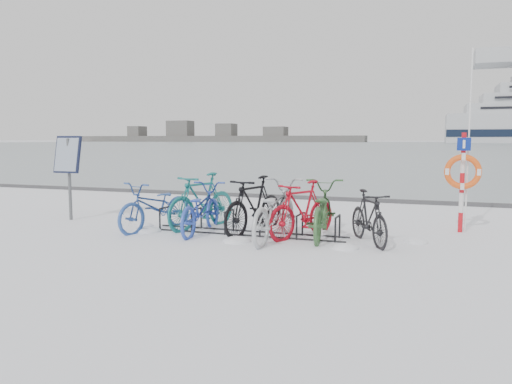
{
  "coord_description": "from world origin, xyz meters",
  "views": [
    {
      "loc": [
        3.4,
        -9.04,
        1.87
      ],
      "look_at": [
        -0.01,
        0.6,
        0.77
      ],
      "focal_mm": 35.0,
      "sensor_mm": 36.0,
      "label": 1
    }
  ],
  "objects": [
    {
      "name": "ground",
      "position": [
        0.0,
        0.0,
        0.0
      ],
      "size": [
        900.0,
        900.0,
        0.0
      ],
      "primitive_type": "plane",
      "color": "white",
      "rests_on": "ground"
    },
    {
      "name": "ice_sheet",
      "position": [
        0.0,
        155.0,
        0.01
      ],
      "size": [
        400.0,
        298.0,
        0.02
      ],
      "primitive_type": "cube",
      "color": "#94A0A7",
      "rests_on": "ground"
    },
    {
      "name": "quay_edge",
      "position": [
        0.0,
        5.9,
        0.05
      ],
      "size": [
        400.0,
        0.25,
        0.1
      ],
      "primitive_type": "cube",
      "color": "#3F3F42",
      "rests_on": "ground"
    },
    {
      "name": "bike_rack",
      "position": [
        0.0,
        0.0,
        0.18
      ],
      "size": [
        4.0,
        0.48,
        0.46
      ],
      "color": "black",
      "rests_on": "ground"
    },
    {
      "name": "info_board",
      "position": [
        -4.43,
        0.25,
        1.39
      ],
      "size": [
        0.65,
        0.26,
        1.93
      ],
      "rotation": [
        0.0,
        0.0,
        0.02
      ],
      "color": "#595B5E",
      "rests_on": "ground"
    },
    {
      "name": "lifebuoy_station",
      "position": [
        3.98,
        1.55,
        1.21
      ],
      "size": [
        0.69,
        0.21,
        3.61
      ],
      "color": "red",
      "rests_on": "ground"
    },
    {
      "name": "shoreline",
      "position": [
        -122.02,
        260.0,
        2.79
      ],
      "size": [
        180.0,
        12.0,
        9.5
      ],
      "color": "#4F4F4F",
      "rests_on": "ground"
    },
    {
      "name": "bike_0",
      "position": [
        -1.91,
        -0.16,
        0.52
      ],
      "size": [
        1.18,
        2.1,
        1.04
      ],
      "primitive_type": "imported",
      "rotation": [
        0.0,
        0.0,
        -0.26
      ],
      "color": "#2E51A0",
      "rests_on": "ground"
    },
    {
      "name": "bike_1",
      "position": [
        -1.11,
        0.33,
        0.6
      ],
      "size": [
        1.12,
        2.06,
        1.19
      ],
      "primitive_type": "imported",
      "rotation": [
        0.0,
        0.0,
        -0.3
      ],
      "color": "#197070",
      "rests_on": "ground"
    },
    {
      "name": "bike_2",
      "position": [
        -0.91,
        -0.17,
        0.51
      ],
      "size": [
        0.82,
        1.99,
        1.02
      ],
      "primitive_type": "imported",
      "rotation": [
        0.0,
        0.0,
        3.22
      ],
      "color": "#2D4BBA",
      "rests_on": "ground"
    },
    {
      "name": "bike_3",
      "position": [
        0.13,
        0.11,
        0.59
      ],
      "size": [
        1.03,
        2.03,
        1.17
      ],
      "primitive_type": "imported",
      "rotation": [
        0.0,
        0.0,
        -0.26
      ],
      "color": "black",
      "rests_on": "ground"
    },
    {
      "name": "bike_4",
      "position": [
        0.68,
        -0.34,
        0.58
      ],
      "size": [
        0.83,
        2.21,
        1.15
      ],
      "primitive_type": "imported",
      "rotation": [
        0.0,
        0.0,
        3.11
      ],
      "color": "#ADB2B6",
      "rests_on": "ground"
    },
    {
      "name": "bike_5",
      "position": [
        1.11,
        0.08,
        0.56
      ],
      "size": [
        1.29,
        1.89,
        1.11
      ],
      "primitive_type": "imported",
      "rotation": [
        0.0,
        0.0,
        -0.46
      ],
      "color": "red",
      "rests_on": "ground"
    },
    {
      "name": "bike_6",
      "position": [
        1.45,
        0.18,
        0.55
      ],
      "size": [
        0.95,
        2.18,
        1.11
      ],
      "primitive_type": "imported",
      "rotation": [
        0.0,
        0.0,
        3.25
      ],
      "color": "#356032",
      "rests_on": "ground"
    },
    {
      "name": "bike_7",
      "position": [
        2.37,
        -0.06,
        0.49
      ],
      "size": [
        1.2,
        1.67,
        0.99
      ],
      "primitive_type": "imported",
      "rotation": [
        0.0,
        0.0,
        0.5
      ],
      "color": "black",
      "rests_on": "ground"
    },
    {
      "name": "snow_drifts",
      "position": [
        0.17,
        -0.13,
        0.0
      ],
      "size": [
        5.94,
        1.91,
        0.19
      ],
      "color": "white",
      "rests_on": "ground"
    }
  ]
}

